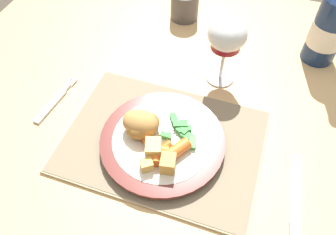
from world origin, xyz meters
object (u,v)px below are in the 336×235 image
(wine_glass, at_px, (227,37))
(bottle, at_px, (331,24))
(drinking_cup, at_px, (185,4))
(dining_table, at_px, (188,148))
(table_knife, at_px, (295,217))
(dinner_plate, at_px, (163,141))
(fork, at_px, (54,103))

(wine_glass, distance_m, bottle, 0.24)
(drinking_cup, bearing_deg, dining_table, -70.80)
(dining_table, relative_size, table_knife, 5.78)
(dining_table, relative_size, wine_glass, 7.75)
(wine_glass, height_order, drinking_cup, wine_glass)
(dining_table, relative_size, dinner_plate, 5.12)
(dining_table, distance_m, bottle, 0.41)
(fork, distance_m, drinking_cup, 0.41)
(table_knife, bearing_deg, dining_table, 149.50)
(fork, bearing_deg, drinking_cup, 65.68)
(dinner_plate, bearing_deg, drinking_cup, 101.43)
(wine_glass, bearing_deg, dinner_plate, -106.03)
(table_knife, bearing_deg, dinner_plate, 166.51)
(fork, relative_size, drinking_cup, 1.88)
(wine_glass, xyz_separation_m, drinking_cup, (-0.14, 0.19, -0.08))
(bottle, height_order, drinking_cup, bottle)
(dinner_plate, relative_size, drinking_cup, 3.21)
(fork, xyz_separation_m, wine_glass, (0.31, 0.19, 0.11))
(dining_table, height_order, bottle, bottle)
(dinner_plate, relative_size, wine_glass, 1.51)
(dining_table, relative_size, drinking_cup, 16.41)
(bottle, relative_size, drinking_cup, 3.74)
(table_knife, height_order, wine_glass, wine_glass)
(dining_table, distance_m, dinner_plate, 0.13)
(fork, height_order, wine_glass, wine_glass)
(dining_table, distance_m, fork, 0.30)
(bottle, bearing_deg, drinking_cup, 171.64)
(table_knife, xyz_separation_m, wine_glass, (-0.19, 0.27, 0.11))
(dinner_plate, xyz_separation_m, drinking_cup, (-0.08, 0.40, 0.02))
(dining_table, height_order, table_knife, table_knife)
(dining_table, height_order, wine_glass, wine_glass)
(dinner_plate, distance_m, table_knife, 0.26)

